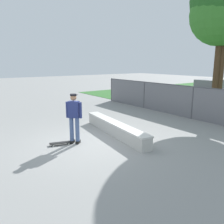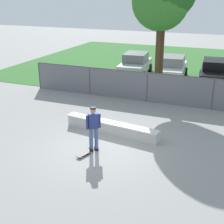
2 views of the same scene
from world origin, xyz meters
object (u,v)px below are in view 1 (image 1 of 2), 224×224
Objects in this scene: skateboard at (61,143)px; car_silver at (209,90)px; tree_near_left at (222,15)px; skateboarder at (74,116)px; concrete_ledge at (115,128)px.

car_silver is at bearing 99.91° from skateboard.
skateboarder is at bearing -91.63° from tree_near_left.
skateboard is at bearing -107.47° from skateboarder.
skateboarder is at bearing -89.69° from concrete_ledge.
concrete_ledge is at bearing -77.24° from car_silver.
concrete_ledge is 1.04× the size of car_silver.
skateboarder is at bearing -79.03° from car_silver.
concrete_ledge reaches higher than skateboard.
concrete_ledge is 5.50× the size of skateboard.
car_silver is (-2.42, 10.69, 0.58)m from concrete_ledge.
car_silver is (-2.27, 13.02, 0.77)m from skateboard.
skateboard is at bearing -80.09° from car_silver.
skateboarder reaches higher than concrete_ledge.
skateboard is (-0.14, -2.34, -0.19)m from concrete_ledge.
tree_near_left reaches higher than skateboard.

